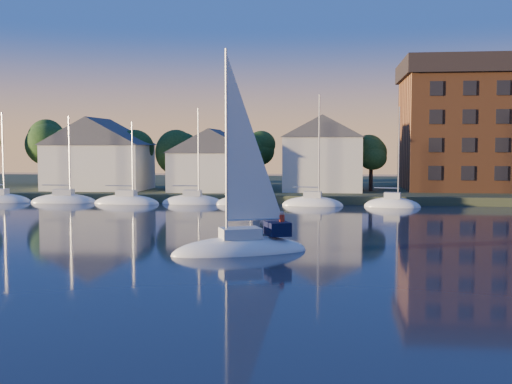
% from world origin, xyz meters
% --- Properties ---
extents(ground, '(260.00, 260.00, 0.00)m').
position_xyz_m(ground, '(0.00, 0.00, 0.00)').
color(ground, black).
rests_on(ground, ground).
extents(shoreline_land, '(160.00, 50.00, 2.00)m').
position_xyz_m(shoreline_land, '(0.00, 75.00, 0.00)').
color(shoreline_land, '#384226').
rests_on(shoreline_land, ground).
extents(wooden_dock, '(120.00, 3.00, 1.00)m').
position_xyz_m(wooden_dock, '(0.00, 52.00, 0.00)').
color(wooden_dock, brown).
rests_on(wooden_dock, ground).
extents(clubhouse_west, '(13.65, 9.45, 9.64)m').
position_xyz_m(clubhouse_west, '(-22.00, 58.00, 5.93)').
color(clubhouse_west, beige).
rests_on(clubhouse_west, shoreline_land).
extents(clubhouse_centre, '(11.55, 8.40, 8.08)m').
position_xyz_m(clubhouse_centre, '(-6.00, 57.00, 5.13)').
color(clubhouse_centre, beige).
rests_on(clubhouse_centre, shoreline_land).
extents(clubhouse_east, '(10.50, 8.40, 9.80)m').
position_xyz_m(clubhouse_east, '(8.00, 59.00, 6.00)').
color(clubhouse_east, beige).
rests_on(clubhouse_east, shoreline_land).
extents(tree_line, '(93.40, 5.40, 8.90)m').
position_xyz_m(tree_line, '(2.00, 63.00, 7.18)').
color(tree_line, '#352218').
rests_on(tree_line, shoreline_land).
extents(moored_fleet, '(63.50, 2.40, 12.05)m').
position_xyz_m(moored_fleet, '(-12.00, 49.00, 0.10)').
color(moored_fleet, white).
rests_on(moored_fleet, ground).
extents(hero_sailboat, '(9.52, 6.31, 14.18)m').
position_xyz_m(hero_sailboat, '(3.51, 15.58, 0.59)').
color(hero_sailboat, white).
rests_on(hero_sailboat, ground).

